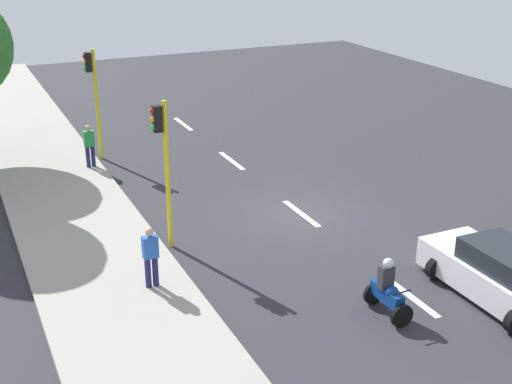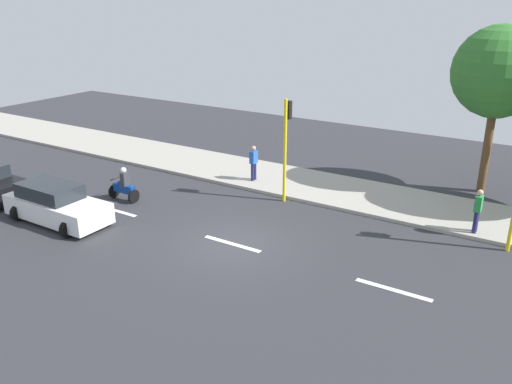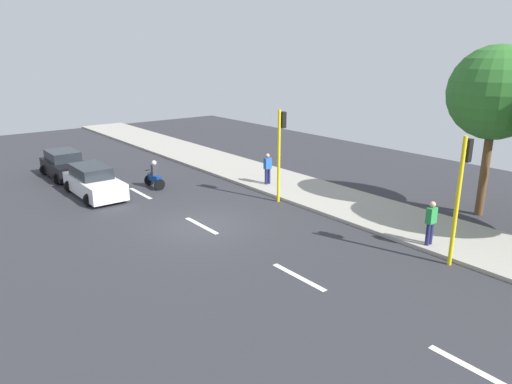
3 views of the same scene
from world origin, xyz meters
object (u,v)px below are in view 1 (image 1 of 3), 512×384
at_px(motorcycle, 388,292).
at_px(pedestrian_near_signal, 89,145).
at_px(traffic_light_corner, 93,89).
at_px(car_white, 501,275).
at_px(traffic_light_midblock, 163,154).
at_px(pedestrian_by_tree, 151,255).

height_order(motorcycle, pedestrian_near_signal, pedestrian_near_signal).
bearing_deg(traffic_light_corner, car_white, 113.58).
relative_size(car_white, pedestrian_near_signal, 2.65).
bearing_deg(car_white, traffic_light_midblock, -43.95).
bearing_deg(traffic_light_midblock, pedestrian_near_signal, -85.61).
bearing_deg(traffic_light_midblock, motorcycle, 122.12).
xyz_separation_m(traffic_light_corner, traffic_light_midblock, (0.00, 9.06, 0.00)).
height_order(car_white, motorcycle, motorcycle).
bearing_deg(pedestrian_near_signal, pedestrian_by_tree, 86.59).
bearing_deg(car_white, pedestrian_by_tree, -27.48).
height_order(traffic_light_corner, traffic_light_midblock, same).
xyz_separation_m(motorcycle, traffic_light_corner, (3.76, -15.05, 2.29)).
xyz_separation_m(pedestrian_by_tree, traffic_light_corner, (-1.21, -11.47, 1.87)).
xyz_separation_m(pedestrian_by_tree, traffic_light_midblock, (-1.21, -2.40, 1.87)).
relative_size(pedestrian_by_tree, traffic_light_midblock, 0.38).
xyz_separation_m(car_white, traffic_light_midblock, (6.83, -6.58, 2.22)).
relative_size(motorcycle, pedestrian_near_signal, 0.91).
relative_size(pedestrian_by_tree, traffic_light_corner, 0.38).
bearing_deg(motorcycle, car_white, 168.94).
height_order(car_white, traffic_light_midblock, traffic_light_midblock).
height_order(car_white, pedestrian_by_tree, pedestrian_by_tree).
bearing_deg(pedestrian_near_signal, traffic_light_corner, -115.28).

